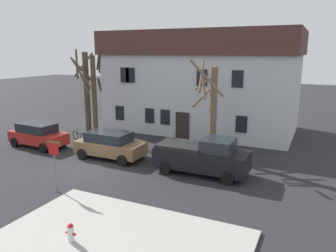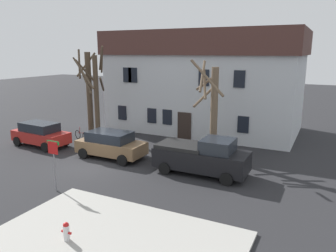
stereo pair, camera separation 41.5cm
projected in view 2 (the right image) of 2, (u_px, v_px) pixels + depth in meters
ground_plane at (91, 166)px, 19.53m from camera, size 120.00×120.00×0.00m
building_main at (205, 81)px, 28.28m from camera, size 15.96×8.60×8.31m
tree_bare_near at (90, 91)px, 25.16m from camera, size 2.61×2.56×7.06m
tree_bare_mid at (96, 96)px, 24.36m from camera, size 2.19×2.17×7.08m
tree_bare_far at (212, 107)px, 20.67m from camera, size 2.28×2.52×6.23m
car_red_wagon at (40, 134)px, 23.61m from camera, size 4.46×2.20×1.71m
car_brown_wagon at (111, 144)px, 20.96m from camera, size 4.43×2.13×1.72m
pickup_truck_black at (202, 156)px, 18.17m from camera, size 5.19×2.24×2.09m
fire_hydrant at (66, 231)px, 11.62m from camera, size 0.42×0.22×0.69m
street_sign_pole at (54, 156)px, 15.73m from camera, size 0.76×0.07×2.53m
bicycle_leaning at (82, 135)px, 25.24m from camera, size 1.69×0.54×1.03m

